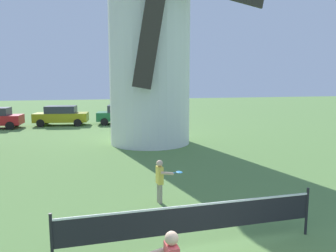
{
  "coord_description": "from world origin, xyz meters",
  "views": [
    {
      "loc": [
        -2.36,
        -4.06,
        3.47
      ],
      "look_at": [
        -0.3,
        3.78,
        2.34
      ],
      "focal_mm": 33.92,
      "sensor_mm": 36.0,
      "label": 1
    }
  ],
  "objects_px": {
    "windmill": "(149,34)",
    "player_far": "(160,179)",
    "parked_car_green": "(122,114)",
    "tennis_net": "(193,219)",
    "parked_car_mustard": "(61,115)"
  },
  "relations": [
    {
      "from": "windmill",
      "to": "player_far",
      "type": "bearing_deg",
      "value": -99.69
    },
    {
      "from": "windmill",
      "to": "parked_car_green",
      "type": "height_order",
      "value": "windmill"
    },
    {
      "from": "tennis_net",
      "to": "parked_car_mustard",
      "type": "distance_m",
      "value": 21.1
    },
    {
      "from": "tennis_net",
      "to": "player_far",
      "type": "distance_m",
      "value": 2.72
    },
    {
      "from": "parked_car_mustard",
      "to": "parked_car_green",
      "type": "relative_size",
      "value": 1.02
    },
    {
      "from": "parked_car_green",
      "to": "tennis_net",
      "type": "bearing_deg",
      "value": -92.44
    },
    {
      "from": "windmill",
      "to": "tennis_net",
      "type": "xyz_separation_m",
      "value": [
        -1.5,
        -11.71,
        -5.36
      ]
    },
    {
      "from": "tennis_net",
      "to": "parked_car_mustard",
      "type": "height_order",
      "value": "parked_car_mustard"
    },
    {
      "from": "windmill",
      "to": "player_far",
      "type": "height_order",
      "value": "windmill"
    },
    {
      "from": "tennis_net",
      "to": "parked_car_green",
      "type": "height_order",
      "value": "parked_car_green"
    },
    {
      "from": "player_far",
      "to": "windmill",
      "type": "bearing_deg",
      "value": 80.31
    },
    {
      "from": "parked_car_mustard",
      "to": "windmill",
      "type": "bearing_deg",
      "value": -58.99
    },
    {
      "from": "tennis_net",
      "to": "player_far",
      "type": "relative_size",
      "value": 4.4
    },
    {
      "from": "windmill",
      "to": "parked_car_mustard",
      "type": "xyz_separation_m",
      "value": [
        -5.42,
        9.02,
        -5.23
      ]
    },
    {
      "from": "player_far",
      "to": "tennis_net",
      "type": "bearing_deg",
      "value": -89.24
    }
  ]
}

